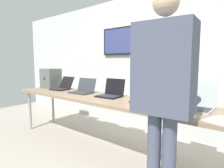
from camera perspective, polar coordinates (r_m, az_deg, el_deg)
ground at (r=2.86m, az=-0.19°, el=-19.99°), size 8.00×8.00×0.04m
back_wall at (r=3.52m, az=11.32°, el=6.39°), size 8.00×0.11×2.49m
workbench at (r=2.62m, az=-0.20°, el=-5.40°), size 3.76×0.70×0.76m
equipment_box at (r=3.91m, az=-18.02°, el=1.69°), size 0.34×0.29×0.38m
laptop_station_0 at (r=3.60m, az=-14.76°, el=-0.77°), size 0.32×0.37×0.23m
laptop_station_1 at (r=3.13m, az=-8.80°, el=-1.67°), size 0.39×0.32×0.24m
laptop_station_2 at (r=2.75m, az=-0.31°, el=-2.61°), size 0.35×0.31×0.26m
laptop_station_3 at (r=2.41m, az=10.66°, el=-4.16°), size 0.33×0.37×0.23m
laptop_station_4 at (r=2.23m, az=23.85°, el=-5.24°), size 0.37×0.35×0.28m
person at (r=1.50m, az=15.38°, el=-0.10°), size 0.46×0.61×1.79m
coffee_mug at (r=1.86m, az=22.81°, el=-8.09°), size 0.08×0.08×0.08m
paper_sheet at (r=1.90m, az=30.36°, el=-9.47°), size 0.30×0.35×0.00m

